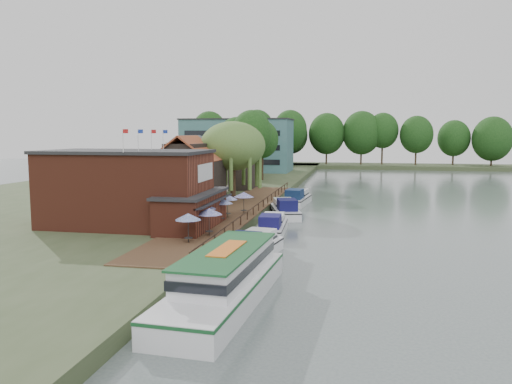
# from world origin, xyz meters

# --- Properties ---
(ground) EXTENTS (260.00, 260.00, 0.00)m
(ground) POSITION_xyz_m (0.00, 0.00, 0.00)
(ground) COLOR #4D5959
(ground) RESTS_ON ground
(land_bank) EXTENTS (50.00, 140.00, 1.00)m
(land_bank) POSITION_xyz_m (-30.00, 35.00, 0.50)
(land_bank) COLOR #384728
(land_bank) RESTS_ON ground
(quay_deck) EXTENTS (6.00, 50.00, 0.10)m
(quay_deck) POSITION_xyz_m (-8.00, 10.00, 1.05)
(quay_deck) COLOR #47301E
(quay_deck) RESTS_ON land_bank
(quay_rail) EXTENTS (0.20, 49.00, 1.00)m
(quay_rail) POSITION_xyz_m (-5.30, 10.50, 1.50)
(quay_rail) COLOR black
(quay_rail) RESTS_ON land_bank
(pub) EXTENTS (20.00, 11.00, 7.30)m
(pub) POSITION_xyz_m (-14.00, -1.00, 4.65)
(pub) COLOR maroon
(pub) RESTS_ON land_bank
(hotel_block) EXTENTS (25.40, 12.40, 12.30)m
(hotel_block) POSITION_xyz_m (-22.00, 70.00, 7.15)
(hotel_block) COLOR #38666B
(hotel_block) RESTS_ON land_bank
(cottage_a) EXTENTS (8.60, 7.60, 8.50)m
(cottage_a) POSITION_xyz_m (-15.00, 14.00, 5.25)
(cottage_a) COLOR black
(cottage_a) RESTS_ON land_bank
(cottage_b) EXTENTS (9.60, 8.60, 8.50)m
(cottage_b) POSITION_xyz_m (-18.00, 24.00, 5.25)
(cottage_b) COLOR beige
(cottage_b) RESTS_ON land_bank
(cottage_c) EXTENTS (7.60, 7.60, 8.50)m
(cottage_c) POSITION_xyz_m (-14.00, 33.00, 5.25)
(cottage_c) COLOR black
(cottage_c) RESTS_ON land_bank
(willow) EXTENTS (8.60, 8.60, 10.43)m
(willow) POSITION_xyz_m (-10.50, 19.00, 6.21)
(willow) COLOR #476B2D
(willow) RESTS_ON land_bank
(umbrella_0) EXTENTS (2.17, 2.17, 2.38)m
(umbrella_0) POSITION_xyz_m (-7.68, -7.34, 2.29)
(umbrella_0) COLOR #1B3C99
(umbrella_0) RESTS_ON quay_deck
(umbrella_1) EXTENTS (2.35, 2.35, 2.38)m
(umbrella_1) POSITION_xyz_m (-6.83, -4.36, 2.29)
(umbrella_1) COLOR #1B2197
(umbrella_1) RESTS_ON quay_deck
(umbrella_2) EXTENTS (2.04, 2.04, 2.38)m
(umbrella_2) POSITION_xyz_m (-8.05, -1.43, 2.29)
(umbrella_2) COLOR #1C269C
(umbrella_2) RESTS_ON quay_deck
(umbrella_3) EXTENTS (2.40, 2.40, 2.38)m
(umbrella_3) POSITION_xyz_m (-7.59, 2.36, 2.29)
(umbrella_3) COLOR navy
(umbrella_3) RESTS_ON quay_deck
(umbrella_4) EXTENTS (2.15, 2.15, 2.38)m
(umbrella_4) POSITION_xyz_m (-7.69, 5.28, 2.29)
(umbrella_4) COLOR navy
(umbrella_4) RESTS_ON quay_deck
(umbrella_5) EXTENTS (2.25, 2.25, 2.38)m
(umbrella_5) POSITION_xyz_m (-6.50, 7.73, 2.29)
(umbrella_5) COLOR #201A91
(umbrella_5) RESTS_ON quay_deck
(cruiser_0) EXTENTS (4.65, 9.99, 2.32)m
(cruiser_0) POSITION_xyz_m (-2.54, -7.27, 1.16)
(cruiser_0) COLOR white
(cruiser_0) RESTS_ON ground
(cruiser_1) EXTENTS (3.37, 9.07, 2.13)m
(cruiser_1) POSITION_xyz_m (-2.54, 2.76, 1.06)
(cruiser_1) COLOR white
(cruiser_1) RESTS_ON ground
(cruiser_2) EXTENTS (5.54, 10.04, 2.30)m
(cruiser_2) POSITION_xyz_m (-2.73, 13.25, 1.15)
(cruiser_2) COLOR white
(cruiser_2) RESTS_ON ground
(cruiser_3) EXTENTS (3.90, 9.83, 2.32)m
(cruiser_3) POSITION_xyz_m (-2.49, 23.54, 1.16)
(cruiser_3) COLOR silver
(cruiser_3) RESTS_ON ground
(tour_boat) EXTENTS (4.98, 14.79, 3.18)m
(tour_boat) POSITION_xyz_m (-1.94, -17.85, 1.59)
(tour_boat) COLOR silver
(tour_boat) RESTS_ON ground
(swan) EXTENTS (0.44, 0.44, 0.44)m
(swan) POSITION_xyz_m (-4.50, -14.00, 0.22)
(swan) COLOR white
(swan) RESTS_ON ground
(bank_tree_0) EXTENTS (7.00, 7.00, 12.89)m
(bank_tree_0) POSITION_xyz_m (-12.38, 40.05, 7.44)
(bank_tree_0) COLOR #143811
(bank_tree_0) RESTS_ON land_bank
(bank_tree_1) EXTENTS (6.19, 6.19, 11.29)m
(bank_tree_1) POSITION_xyz_m (-12.03, 48.21, 6.65)
(bank_tree_1) COLOR #143811
(bank_tree_1) RESTS_ON land_bank
(bank_tree_2) EXTENTS (8.47, 8.47, 12.27)m
(bank_tree_2) POSITION_xyz_m (-18.80, 56.13, 7.13)
(bank_tree_2) COLOR #143811
(bank_tree_2) RESTS_ON land_bank
(bank_tree_3) EXTENTS (8.56, 8.56, 14.79)m
(bank_tree_3) POSITION_xyz_m (-18.96, 78.31, 8.39)
(bank_tree_3) COLOR #143811
(bank_tree_3) RESTS_ON land_bank
(bank_tree_4) EXTENTS (8.82, 8.82, 15.00)m
(bank_tree_4) POSITION_xyz_m (-11.65, 86.00, 8.50)
(bank_tree_4) COLOR #143811
(bank_tree_4) RESTS_ON land_bank
(bank_tree_5) EXTENTS (8.01, 8.01, 12.65)m
(bank_tree_5) POSITION_xyz_m (-12.89, 95.60, 7.33)
(bank_tree_5) COLOR #143811
(bank_tree_5) RESTS_ON land_bank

